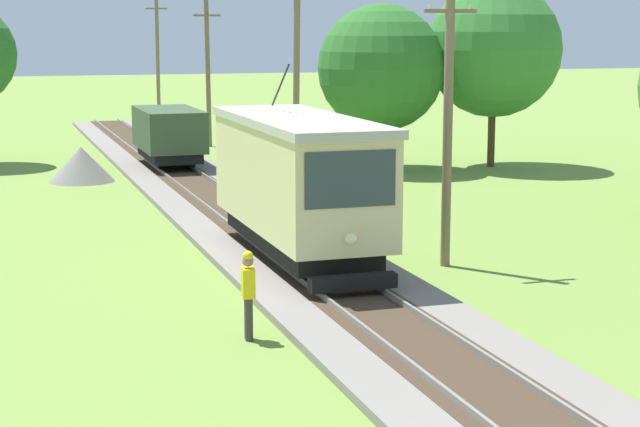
{
  "coord_description": "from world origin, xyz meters",
  "views": [
    {
      "loc": [
        -7.65,
        -8.12,
        6.04
      ],
      "look_at": [
        0.3,
        16.62,
        1.47
      ],
      "focal_mm": 59.54,
      "sensor_mm": 36.0,
      "label": 1
    }
  ],
  "objects_px": {
    "red_tram": "(298,181)",
    "gravel_pile": "(81,164)",
    "utility_pole_near_tram": "(448,120)",
    "tree_horizon": "(381,68)",
    "freight_car": "(169,134)",
    "track_worker": "(248,291)",
    "tree_right_near": "(494,50)",
    "utility_pole_mid": "(296,79)",
    "utility_pole_distant": "(158,56)",
    "utility_pole_far": "(208,71)"
  },
  "relations": [
    {
      "from": "red_tram",
      "to": "gravel_pile",
      "type": "height_order",
      "value": "red_tram"
    },
    {
      "from": "utility_pole_near_tram",
      "to": "tree_horizon",
      "type": "relative_size",
      "value": 1.04
    },
    {
      "from": "freight_car",
      "to": "utility_pole_near_tram",
      "type": "distance_m",
      "value": 20.92
    },
    {
      "from": "track_worker",
      "to": "tree_right_near",
      "type": "xyz_separation_m",
      "value": [
        16.48,
        22.21,
        4.11
      ]
    },
    {
      "from": "utility_pole_mid",
      "to": "track_worker",
      "type": "relative_size",
      "value": 4.57
    },
    {
      "from": "red_tram",
      "to": "tree_right_near",
      "type": "height_order",
      "value": "tree_right_near"
    },
    {
      "from": "utility_pole_mid",
      "to": "utility_pole_distant",
      "type": "height_order",
      "value": "utility_pole_distant"
    },
    {
      "from": "freight_car",
      "to": "utility_pole_distant",
      "type": "relative_size",
      "value": 0.63
    },
    {
      "from": "tree_horizon",
      "to": "utility_pole_far",
      "type": "bearing_deg",
      "value": 114.53
    },
    {
      "from": "track_worker",
      "to": "gravel_pile",
      "type": "bearing_deg",
      "value": -80.64
    },
    {
      "from": "utility_pole_far",
      "to": "track_worker",
      "type": "height_order",
      "value": "utility_pole_far"
    },
    {
      "from": "red_tram",
      "to": "freight_car",
      "type": "height_order",
      "value": "red_tram"
    },
    {
      "from": "utility_pole_far",
      "to": "tree_right_near",
      "type": "xyz_separation_m",
      "value": [
        10.09,
        -11.8,
        1.23
      ]
    },
    {
      "from": "tree_right_near",
      "to": "utility_pole_near_tram",
      "type": "bearing_deg",
      "value": -120.14
    },
    {
      "from": "utility_pole_far",
      "to": "track_worker",
      "type": "distance_m",
      "value": 34.72
    },
    {
      "from": "utility_pole_near_tram",
      "to": "tree_horizon",
      "type": "xyz_separation_m",
      "value": [
        5.12,
        17.95,
        0.59
      ]
    },
    {
      "from": "utility_pole_near_tram",
      "to": "tree_right_near",
      "type": "distance_m",
      "value": 20.14
    },
    {
      "from": "freight_car",
      "to": "tree_right_near",
      "type": "height_order",
      "value": "tree_right_near"
    },
    {
      "from": "utility_pole_near_tram",
      "to": "utility_pole_far",
      "type": "relative_size",
      "value": 0.97
    },
    {
      "from": "utility_pole_mid",
      "to": "utility_pole_distant",
      "type": "distance_m",
      "value": 31.54
    },
    {
      "from": "tree_right_near",
      "to": "tree_horizon",
      "type": "xyz_separation_m",
      "value": [
        -4.97,
        0.58,
        -0.75
      ]
    },
    {
      "from": "utility_pole_near_tram",
      "to": "tree_right_near",
      "type": "height_order",
      "value": "tree_right_near"
    },
    {
      "from": "track_worker",
      "to": "freight_car",
      "type": "bearing_deg",
      "value": -89.68
    },
    {
      "from": "utility_pole_near_tram",
      "to": "freight_car",
      "type": "bearing_deg",
      "value": 99.82
    },
    {
      "from": "gravel_pile",
      "to": "track_worker",
      "type": "xyz_separation_m",
      "value": [
        1.06,
        -23.03,
        0.29
      ]
    },
    {
      "from": "utility_pole_near_tram",
      "to": "track_worker",
      "type": "bearing_deg",
      "value": -142.93
    },
    {
      "from": "gravel_pile",
      "to": "red_tram",
      "type": "bearing_deg",
      "value": -77.0
    },
    {
      "from": "utility_pole_far",
      "to": "tree_horizon",
      "type": "xyz_separation_m",
      "value": [
        5.12,
        -11.22,
        0.48
      ]
    },
    {
      "from": "utility_pole_mid",
      "to": "tree_horizon",
      "type": "distance_m",
      "value": 6.89
    },
    {
      "from": "utility_pole_near_tram",
      "to": "utility_pole_mid",
      "type": "relative_size",
      "value": 0.9
    },
    {
      "from": "red_tram",
      "to": "gravel_pile",
      "type": "distance_m",
      "value": 17.44
    },
    {
      "from": "red_tram",
      "to": "tree_right_near",
      "type": "distance_m",
      "value": 21.3
    },
    {
      "from": "utility_pole_mid",
      "to": "utility_pole_near_tram",
      "type": "bearing_deg",
      "value": -90.0
    },
    {
      "from": "utility_pole_near_tram",
      "to": "utility_pole_distant",
      "type": "distance_m",
      "value": 44.89
    },
    {
      "from": "track_worker",
      "to": "tree_right_near",
      "type": "relative_size",
      "value": 0.22
    },
    {
      "from": "utility_pole_mid",
      "to": "track_worker",
      "type": "height_order",
      "value": "utility_pole_mid"
    },
    {
      "from": "utility_pole_far",
      "to": "gravel_pile",
      "type": "xyz_separation_m",
      "value": [
        -7.45,
        -10.97,
        -3.17
      ]
    },
    {
      "from": "utility_pole_distant",
      "to": "tree_right_near",
      "type": "xyz_separation_m",
      "value": [
        10.09,
        -27.52,
        0.89
      ]
    },
    {
      "from": "gravel_pile",
      "to": "tree_right_near",
      "type": "relative_size",
      "value": 0.32
    },
    {
      "from": "utility_pole_near_tram",
      "to": "track_worker",
      "type": "relative_size",
      "value": 4.1
    },
    {
      "from": "gravel_pile",
      "to": "track_worker",
      "type": "height_order",
      "value": "track_worker"
    },
    {
      "from": "utility_pole_near_tram",
      "to": "utility_pole_far",
      "type": "bearing_deg",
      "value": 90.0
    },
    {
      "from": "red_tram",
      "to": "tree_right_near",
      "type": "bearing_deg",
      "value": 49.75
    },
    {
      "from": "utility_pole_mid",
      "to": "tree_right_near",
      "type": "relative_size",
      "value": 1.02
    },
    {
      "from": "red_tram",
      "to": "track_worker",
      "type": "relative_size",
      "value": 4.79
    },
    {
      "from": "red_tram",
      "to": "track_worker",
      "type": "bearing_deg",
      "value": -115.03
    },
    {
      "from": "gravel_pile",
      "to": "freight_car",
      "type": "bearing_deg",
      "value": 30.56
    },
    {
      "from": "gravel_pile",
      "to": "tree_horizon",
      "type": "bearing_deg",
      "value": -1.12
    },
    {
      "from": "utility_pole_far",
      "to": "utility_pole_mid",
      "type": "bearing_deg",
      "value": -90.0
    },
    {
      "from": "freight_car",
      "to": "gravel_pile",
      "type": "xyz_separation_m",
      "value": [
        -3.9,
        -2.31,
        -0.86
      ]
    }
  ]
}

